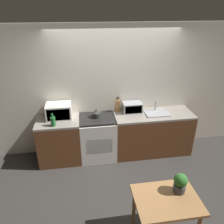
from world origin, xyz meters
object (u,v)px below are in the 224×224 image
toaster_oven (132,107)px  dining_table (166,205)px  kettle (96,114)px  microwave (59,111)px  stove_range (98,137)px  bottle (53,121)px

toaster_oven → dining_table: toaster_oven is taller
kettle → microwave: size_ratio=0.36×
stove_range → microwave: microwave is taller
kettle → microwave: 0.72m
toaster_oven → bottle: bearing=-167.0°
stove_range → microwave: bearing=171.4°
toaster_oven → dining_table: size_ratio=0.48×
bottle → dining_table: (1.49, -1.76, -0.37)m
kettle → toaster_oven: 0.75m
stove_range → bottle: (-0.81, -0.20, 0.55)m
microwave → toaster_oven: size_ratio=1.24×
stove_range → bottle: bearing=-166.4°
dining_table → bottle: bearing=130.3°
stove_range → kettle: bearing=111.6°
microwave → kettle: bearing=-6.2°
kettle → dining_table: bearing=-70.8°
microwave → toaster_oven: microwave is taller
bottle → dining_table: bearing=-49.7°
dining_table → toaster_oven: bearing=88.6°
kettle → bottle: bottle is taller
kettle → stove_range: bearing=-68.4°
microwave → bottle: 0.32m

